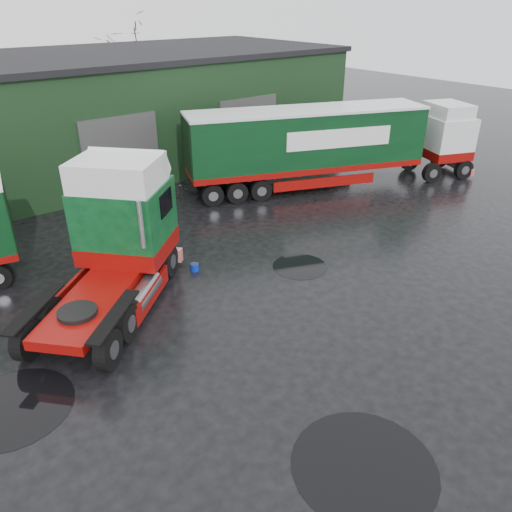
% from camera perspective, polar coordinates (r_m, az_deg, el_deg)
% --- Properties ---
extents(ground, '(100.00, 100.00, 0.00)m').
position_cam_1_polar(ground, '(15.22, 1.59, -9.23)').
color(ground, black).
extents(warehouse, '(32.40, 12.40, 6.30)m').
position_cam_1_polar(warehouse, '(31.49, -20.10, 15.05)').
color(warehouse, black).
rests_on(warehouse, ground).
extents(hero_tractor, '(7.61, 7.30, 4.61)m').
position_cam_1_polar(hero_tractor, '(15.95, -17.50, 0.90)').
color(hero_tractor, '#0C421E').
rests_on(hero_tractor, ground).
extents(lorry_right, '(15.82, 8.49, 4.19)m').
position_cam_1_polar(lorry_right, '(26.46, 5.70, 12.04)').
color(lorry_right, silver).
rests_on(lorry_right, ground).
extents(wash_bucket, '(0.31, 0.31, 0.29)m').
position_cam_1_polar(wash_bucket, '(18.74, -7.03, -1.28)').
color(wash_bucket, '#0824B3').
rests_on(wash_bucket, ground).
extents(tree_back_b, '(4.40, 4.40, 7.50)m').
position_cam_1_polar(tree_back_b, '(43.51, -14.70, 19.64)').
color(tree_back_b, black).
rests_on(tree_back_b, ground).
extents(puddle_0, '(3.21, 3.21, 0.01)m').
position_cam_1_polar(puddle_0, '(12.05, 12.23, -22.44)').
color(puddle_0, black).
rests_on(puddle_0, ground).
extents(puddle_1, '(2.08, 2.08, 0.01)m').
position_cam_1_polar(puddle_1, '(19.01, 5.03, -1.19)').
color(puddle_1, black).
rests_on(puddle_1, ground).
extents(puddle_2, '(2.95, 2.95, 0.01)m').
position_cam_1_polar(puddle_2, '(14.35, -25.98, -15.28)').
color(puddle_2, black).
rests_on(puddle_2, ground).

